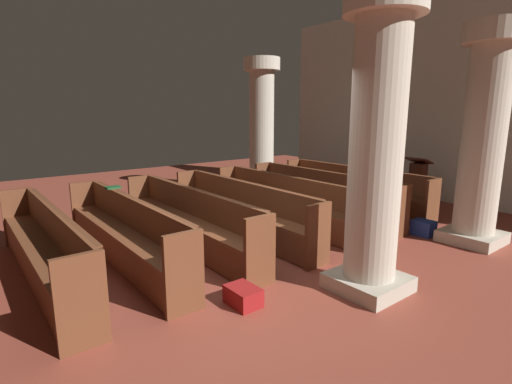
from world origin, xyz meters
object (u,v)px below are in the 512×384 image
Objects in this scene: pew_row_3 at (240,207)px; pew_row_6 at (43,244)px; hymn_book at (113,187)px; kneeler_box_red at (243,296)px; pew_row_1 at (321,192)px; pillar_far_side at (262,124)px; pillar_aisle_rear at (377,142)px; kneeler_box_blue at (423,228)px; pew_row_4 at (188,217)px; pew_row_5 at (124,229)px; lectern at (417,186)px; pew_row_0 at (353,186)px; pillar_aisle_side at (484,133)px; pew_row_2 at (284,199)px.

pew_row_3 and pew_row_6 have the same top height.
hymn_book reaches higher than kneeler_box_red.
pew_row_3 is at bearing -90.00° from pew_row_1.
pillar_far_side is 1.00× the size of pillar_aisle_rear.
hymn_book is 5.12m from kneeler_box_blue.
kneeler_box_red is (1.99, 1.55, -0.38)m from pew_row_6.
pillar_aisle_rear is (2.60, 0.95, 1.25)m from pew_row_4.
pew_row_3 is at bearing 90.00° from pew_row_4.
pew_row_6 is 2.55m from kneeler_box_red.
pew_row_4 is at bearing -90.00° from pew_row_3.
pew_row_4 is at bearing 167.90° from kneeler_box_red.
pew_row_5 is 3.48m from pillar_aisle_rear.
lectern is at bearing 123.00° from kneeler_box_blue.
pew_row_0 reaches higher than kneeler_box_blue.
hymn_book reaches higher than pew_row_4.
pillar_far_side is at bearing 135.28° from pew_row_3.
pillar_aisle_rear is at bearing 66.00° from kneeler_box_red.
lectern is (0.76, 1.25, -0.02)m from pew_row_0.
hymn_book is (-3.51, -1.74, -0.84)m from pillar_aisle_rear.
pew_row_5 is at bearing -90.00° from pew_row_3.
pew_row_5 is 9.32× the size of kneeler_box_red.
pew_row_3 is at bearing 63.05° from hymn_book.
pillar_far_side is 5.76m from pillar_aisle_rear.
pew_row_4 is 0.99m from pew_row_5.
pew_row_4 reaches higher than kneeler_box_red.
pillar_far_side is 9.73× the size of kneeler_box_blue.
pew_row_0 is 3.33× the size of lectern.
pew_row_0 is 1.09× the size of pillar_far_side.
pew_row_5 is (0.00, -4.94, 0.00)m from pew_row_0.
pillar_aisle_side is (2.60, 2.68, 1.25)m from pew_row_3.
pillar_aisle_rear is at bearing -21.60° from pew_row_2.
pew_row_2 is at bearing -90.00° from pew_row_0.
pew_row_1 and pew_row_6 have the same top height.
pillar_aisle_rear is 15.54× the size of hymn_book.
pew_row_6 is at bearing -109.83° from kneeler_box_blue.
pew_row_2 is at bearing 90.00° from pew_row_4.
pew_row_2 is 1.09× the size of pillar_far_side.
hymn_book reaches higher than pew_row_3.
pew_row_1 is 10.57× the size of kneeler_box_blue.
pew_row_3 is at bearing -44.72° from pillar_far_side.
lectern reaches higher than pew_row_4.
lectern reaches higher than pew_row_6.
pew_row_0 is 2.90m from pillar_aisle_side.
lectern is (0.76, 7.18, -0.02)m from pew_row_6.
pew_row_6 is 3.33× the size of lectern.
pew_row_1 is 4.94m from pew_row_6.
pillar_aisle_side is 1.00× the size of pillar_aisle_rear.
pew_row_1 is 2.90m from pillar_far_side.
pew_row_6 is 1.09× the size of pillar_far_side.
pillar_aisle_side reaches higher than pew_row_0.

